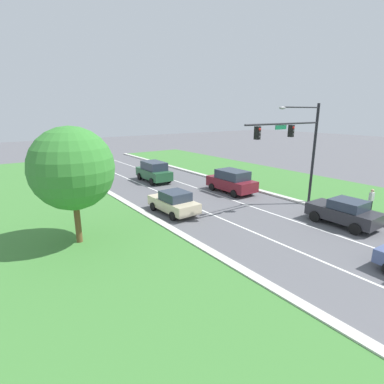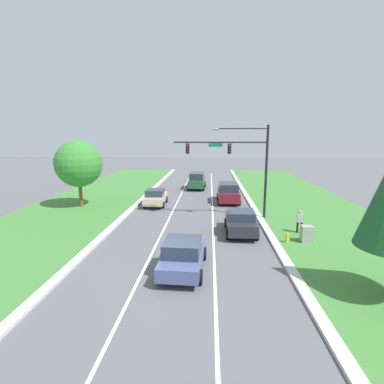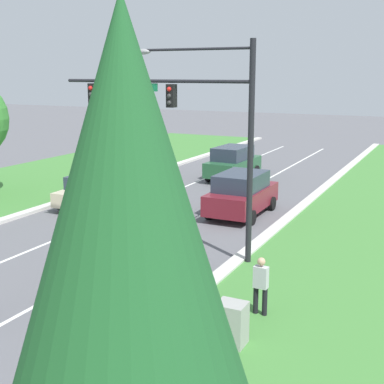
# 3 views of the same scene
# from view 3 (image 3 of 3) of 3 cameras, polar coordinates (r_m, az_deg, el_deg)

# --- Properties ---
(traffic_signal_mast) EXTENTS (7.51, 0.41, 7.56)m
(traffic_signal_mast) POSITION_cam_3_polar(r_m,az_deg,el_deg) (18.60, -0.02, 8.18)
(traffic_signal_mast) COLOR black
(traffic_signal_mast) RESTS_ON ground_plane
(burgundy_suv) EXTENTS (2.27, 4.64, 2.00)m
(burgundy_suv) POSITION_cam_3_polar(r_m,az_deg,el_deg) (24.88, 5.32, -0.16)
(burgundy_suv) COLOR maroon
(burgundy_suv) RESTS_ON ground_plane
(champagne_sedan) EXTENTS (2.12, 4.19, 1.61)m
(champagne_sedan) POSITION_cam_3_polar(r_m,az_deg,el_deg) (26.82, -10.64, 0.12)
(champagne_sedan) COLOR beige
(champagne_sedan) RESTS_ON ground_plane
(charcoal_sedan) EXTENTS (2.17, 4.26, 1.69)m
(charcoal_sedan) POSITION_cam_3_polar(r_m,az_deg,el_deg) (16.17, -6.82, -7.83)
(charcoal_sedan) COLOR #28282D
(charcoal_sedan) RESTS_ON ground_plane
(forest_suv) EXTENTS (2.26, 4.75, 2.06)m
(forest_suv) POSITION_cam_3_polar(r_m,az_deg,el_deg) (33.25, 4.39, 3.16)
(forest_suv) COLOR #235633
(forest_suv) RESTS_ON ground_plane
(utility_cabinet) EXTENTS (0.70, 0.60, 1.13)m
(utility_cabinet) POSITION_cam_3_polar(r_m,az_deg,el_deg) (13.24, 4.22, -13.97)
(utility_cabinet) COLOR #9E9E99
(utility_cabinet) RESTS_ON ground_plane
(pedestrian) EXTENTS (0.40, 0.24, 1.69)m
(pedestrian) POSITION_cam_3_polar(r_m,az_deg,el_deg) (14.66, 7.34, -9.74)
(pedestrian) COLOR black
(pedestrian) RESTS_ON ground_plane
(fire_hydrant) EXTENTS (0.34, 0.20, 0.70)m
(fire_hydrant) POSITION_cam_3_polar(r_m,az_deg,el_deg) (13.67, -1.10, -14.08)
(fire_hydrant) COLOR gold
(fire_hydrant) RESTS_ON ground_plane
(conifer_near_right_tree) EXTENTS (3.14, 3.14, 7.28)m
(conifer_near_right_tree) POSITION_cam_3_polar(r_m,az_deg,el_deg) (5.69, -6.93, -5.13)
(conifer_near_right_tree) COLOR brown
(conifer_near_right_tree) RESTS_ON ground_plane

